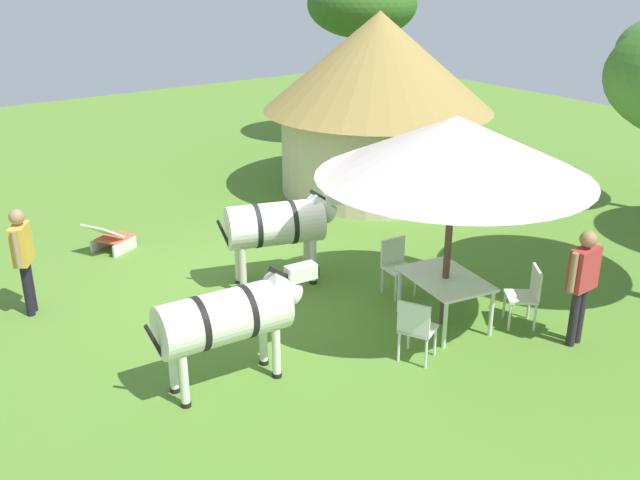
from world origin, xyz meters
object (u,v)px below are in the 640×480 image
at_px(patio_chair_near_lawn, 416,327).
at_px(acacia_tree_right_background, 362,5).
at_px(patio_chair_near_hut, 527,292).
at_px(striped_lounge_chair, 111,238).
at_px(patio_chair_east_end, 396,263).
at_px(zebra_nearest_camera, 227,317).
at_px(thatched_hut, 378,96).
at_px(shade_umbrella, 455,147).
at_px(zebra_by_umbrella, 278,224).
at_px(standing_watcher, 23,252).
at_px(guest_beside_umbrella, 583,277).
at_px(patio_dining_table, 445,283).

distance_m(patio_chair_near_lawn, acacia_tree_right_background, 12.29).
distance_m(patio_chair_near_hut, striped_lounge_chair, 7.36).
distance_m(patio_chair_east_end, zebra_nearest_camera, 3.52).
height_order(thatched_hut, shade_umbrella, thatched_hut).
bearing_deg(zebra_nearest_camera, zebra_by_umbrella, 139.82).
distance_m(patio_chair_east_end, zebra_by_umbrella, 1.98).
bearing_deg(standing_watcher, patio_chair_east_end, 90.87).
xyz_separation_m(thatched_hut, standing_watcher, (1.66, -8.15, -1.14)).
height_order(guest_beside_umbrella, standing_watcher, guest_beside_umbrella).
xyz_separation_m(patio_chair_near_hut, acacia_tree_right_background, (-9.87, 4.84, 3.25)).
bearing_deg(patio_dining_table, guest_beside_umbrella, 35.39).
height_order(shade_umbrella, patio_chair_near_hut, shade_umbrella).
bearing_deg(zebra_by_umbrella, patio_chair_east_end, 61.58).
xyz_separation_m(thatched_hut, striped_lounge_chair, (0.02, -6.29, -1.89)).
height_order(patio_chair_near_lawn, patio_chair_east_end, same).
distance_m(guest_beside_umbrella, standing_watcher, 7.95).
relative_size(thatched_hut, striped_lounge_chair, 5.30).
relative_size(patio_chair_east_end, guest_beside_umbrella, 0.53).
distance_m(thatched_hut, striped_lounge_chair, 6.57).
relative_size(guest_beside_umbrella, zebra_nearest_camera, 0.73).
relative_size(patio_dining_table, standing_watcher, 0.87).
bearing_deg(zebra_nearest_camera, acacia_tree_right_background, 138.25).
distance_m(shade_umbrella, patio_chair_east_end, 2.45).
xyz_separation_m(thatched_hut, guest_beside_umbrella, (7.02, -2.29, -1.13)).
bearing_deg(guest_beside_umbrella, patio_chair_east_end, 106.83).
relative_size(shade_umbrella, acacia_tree_right_background, 0.81).
relative_size(patio_chair_near_lawn, guest_beside_umbrella, 0.53).
distance_m(thatched_hut, patio_chair_near_lawn, 7.67).
height_order(patio_chair_east_end, zebra_by_umbrella, zebra_by_umbrella).
bearing_deg(zebra_by_umbrella, shade_umbrella, 43.17).
distance_m(shade_umbrella, zebra_by_umbrella, 3.27).
bearing_deg(patio_chair_near_lawn, acacia_tree_right_background, 118.05).
bearing_deg(thatched_hut, zebra_by_umbrella, -56.94).
bearing_deg(standing_watcher, zebra_nearest_camera, 53.25).
distance_m(zebra_nearest_camera, acacia_tree_right_background, 12.88).
bearing_deg(patio_chair_near_lawn, patio_chair_east_end, 118.84).
distance_m(shade_umbrella, guest_beside_umbrella, 2.46).
relative_size(patio_chair_east_end, striped_lounge_chair, 0.94).
height_order(thatched_hut, patio_chair_near_lawn, thatched_hut).
bearing_deg(zebra_nearest_camera, striped_lounge_chair, -179.53).
distance_m(thatched_hut, patio_dining_table, 6.64).
relative_size(patio_chair_near_lawn, standing_watcher, 0.54).
height_order(patio_chair_near_lawn, standing_watcher, standing_watcher).
bearing_deg(patio_chair_near_hut, zebra_by_umbrella, 70.80).
bearing_deg(patio_dining_table, patio_chair_near_hut, 52.01).
xyz_separation_m(patio_chair_near_lawn, patio_chair_east_end, (-1.72, 1.18, 0.00)).
bearing_deg(guest_beside_umbrella, patio_chair_near_hut, 96.50).
bearing_deg(shade_umbrella, guest_beside_umbrella, 35.39).
bearing_deg(patio_chair_east_end, patio_dining_table, 90.00).
distance_m(striped_lounge_chair, zebra_nearest_camera, 5.12).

